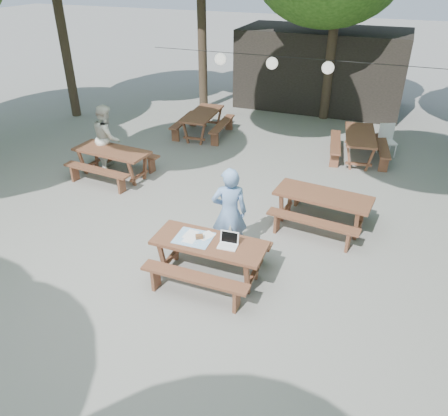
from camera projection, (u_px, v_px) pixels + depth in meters
ground at (193, 245)px, 8.83m from camera, size 80.00×80.00×0.00m
pavilion at (321, 68)px, 16.43m from camera, size 6.00×3.00×2.80m
main_picnic_table at (210, 258)px, 7.80m from camera, size 2.00×1.58×0.75m
picnic_table_nw at (113, 163)px, 11.40m from camera, size 2.06×1.74×0.75m
picnic_table_ne at (321, 210)px, 9.29m from camera, size 2.07×1.77×0.75m
picnic_table_far_w at (203, 124)px, 14.04m from camera, size 1.70×2.05×0.75m
picnic_table_far_e at (359, 146)px, 12.40m from camera, size 1.84×2.11×0.75m
woman at (229, 213)px, 8.14m from camera, size 0.79×0.66×1.83m
second_person at (107, 137)px, 11.62m from camera, size 1.03×1.08×1.76m
plastic_chair at (386, 147)px, 12.70m from camera, size 0.58×0.58×0.90m
laptop at (228, 242)px, 7.49m from camera, size 0.35×0.28×0.24m
tabletop_clutter at (195, 237)px, 7.71m from camera, size 0.67×0.60×0.08m
paper_lanterns at (272, 63)px, 12.52m from camera, size 9.00×0.34×0.38m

